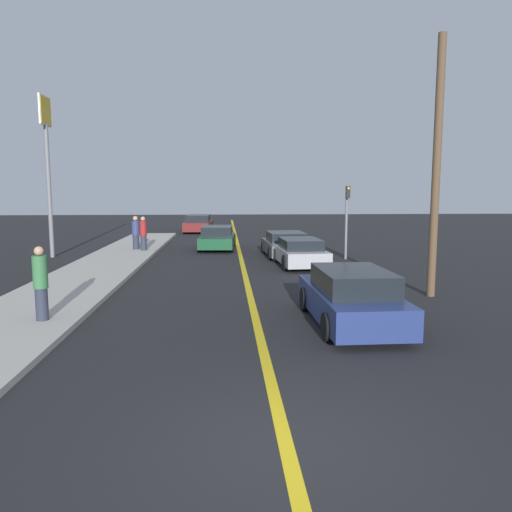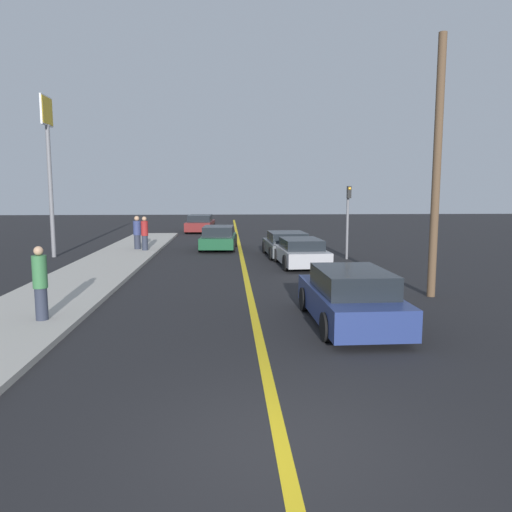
{
  "view_description": "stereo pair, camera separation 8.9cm",
  "coord_description": "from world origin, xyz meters",
  "px_view_note": "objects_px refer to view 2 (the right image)",
  "views": [
    {
      "loc": [
        -0.75,
        -5.75,
        3.2
      ],
      "look_at": [
        0.2,
        9.41,
        1.18
      ],
      "focal_mm": 35.0,
      "sensor_mm": 36.0,
      "label": 1
    },
    {
      "loc": [
        -0.66,
        -5.75,
        3.2
      ],
      "look_at": [
        0.2,
        9.41,
        1.18
      ],
      "focal_mm": 35.0,
      "sensor_mm": 36.0,
      "label": 2
    }
  ],
  "objects_px": {
    "utility_pole": "(437,169)",
    "car_ahead_center": "(301,252)",
    "car_far_distant": "(287,245)",
    "pedestrian_near_curb": "(40,283)",
    "car_oncoming_far": "(200,224)",
    "traffic_light": "(348,214)",
    "car_parked_left_lot": "(219,238)",
    "pedestrian_far_standing": "(137,233)",
    "pedestrian_mid_group": "(145,233)",
    "roadside_sign": "(48,145)",
    "car_near_right_lane": "(350,298)"
  },
  "relations": [
    {
      "from": "car_near_right_lane",
      "to": "pedestrian_near_curb",
      "type": "relative_size",
      "value": 2.51
    },
    {
      "from": "car_far_distant",
      "to": "pedestrian_near_curb",
      "type": "height_order",
      "value": "pedestrian_near_curb"
    },
    {
      "from": "car_near_right_lane",
      "to": "pedestrian_mid_group",
      "type": "xyz_separation_m",
      "value": [
        -7.15,
        14.15,
        0.35
      ]
    },
    {
      "from": "utility_pole",
      "to": "car_oncoming_far",
      "type": "bearing_deg",
      "value": 108.99
    },
    {
      "from": "car_parked_left_lot",
      "to": "pedestrian_far_standing",
      "type": "bearing_deg",
      "value": -167.42
    },
    {
      "from": "pedestrian_mid_group",
      "to": "utility_pole",
      "type": "xyz_separation_m",
      "value": [
        10.37,
        -11.15,
        2.82
      ]
    },
    {
      "from": "car_ahead_center",
      "to": "roadside_sign",
      "type": "bearing_deg",
      "value": 159.48
    },
    {
      "from": "pedestrian_far_standing",
      "to": "car_far_distant",
      "type": "bearing_deg",
      "value": -17.21
    },
    {
      "from": "pedestrian_mid_group",
      "to": "utility_pole",
      "type": "bearing_deg",
      "value": -47.08
    },
    {
      "from": "car_far_distant",
      "to": "traffic_light",
      "type": "height_order",
      "value": "traffic_light"
    },
    {
      "from": "car_near_right_lane",
      "to": "pedestrian_near_curb",
      "type": "distance_m",
      "value": 7.34
    },
    {
      "from": "utility_pole",
      "to": "car_parked_left_lot",
      "type": "bearing_deg",
      "value": 118.12
    },
    {
      "from": "car_parked_left_lot",
      "to": "utility_pole",
      "type": "distance_m",
      "value": 14.43
    },
    {
      "from": "car_ahead_center",
      "to": "roadside_sign",
      "type": "relative_size",
      "value": 0.55
    },
    {
      "from": "car_ahead_center",
      "to": "traffic_light",
      "type": "height_order",
      "value": "traffic_light"
    },
    {
      "from": "car_parked_left_lot",
      "to": "pedestrian_mid_group",
      "type": "bearing_deg",
      "value": -158.44
    },
    {
      "from": "car_ahead_center",
      "to": "car_far_distant",
      "type": "height_order",
      "value": "car_far_distant"
    },
    {
      "from": "pedestrian_mid_group",
      "to": "pedestrian_far_standing",
      "type": "distance_m",
      "value": 0.72
    },
    {
      "from": "car_far_distant",
      "to": "pedestrian_far_standing",
      "type": "height_order",
      "value": "pedestrian_far_standing"
    },
    {
      "from": "traffic_light",
      "to": "utility_pole",
      "type": "bearing_deg",
      "value": -85.77
    },
    {
      "from": "car_oncoming_far",
      "to": "traffic_light",
      "type": "distance_m",
      "value": 17.53
    },
    {
      "from": "traffic_light",
      "to": "pedestrian_near_curb",
      "type": "bearing_deg",
      "value": -132.46
    },
    {
      "from": "traffic_light",
      "to": "roadside_sign",
      "type": "bearing_deg",
      "value": 173.6
    },
    {
      "from": "pedestrian_near_curb",
      "to": "car_far_distant",
      "type": "bearing_deg",
      "value": 58.86
    },
    {
      "from": "car_far_distant",
      "to": "pedestrian_near_curb",
      "type": "bearing_deg",
      "value": -123.67
    },
    {
      "from": "car_ahead_center",
      "to": "traffic_light",
      "type": "distance_m",
      "value": 3.49
    },
    {
      "from": "car_ahead_center",
      "to": "car_near_right_lane",
      "type": "bearing_deg",
      "value": -94.42
    },
    {
      "from": "car_far_distant",
      "to": "pedestrian_mid_group",
      "type": "height_order",
      "value": "pedestrian_mid_group"
    },
    {
      "from": "car_ahead_center",
      "to": "car_far_distant",
      "type": "distance_m",
      "value": 3.12
    },
    {
      "from": "pedestrian_near_curb",
      "to": "pedestrian_far_standing",
      "type": "distance_m",
      "value": 14.37
    },
    {
      "from": "car_oncoming_far",
      "to": "car_far_distant",
      "type": "bearing_deg",
      "value": -68.41
    },
    {
      "from": "pedestrian_mid_group",
      "to": "utility_pole",
      "type": "height_order",
      "value": "utility_pole"
    },
    {
      "from": "pedestrian_far_standing",
      "to": "utility_pole",
      "type": "height_order",
      "value": "utility_pole"
    },
    {
      "from": "roadside_sign",
      "to": "traffic_light",
      "type": "bearing_deg",
      "value": -6.4
    },
    {
      "from": "pedestrian_far_standing",
      "to": "traffic_light",
      "type": "xyz_separation_m",
      "value": [
        10.24,
        -3.5,
        1.12
      ]
    },
    {
      "from": "pedestrian_mid_group",
      "to": "traffic_light",
      "type": "relative_size",
      "value": 0.51
    },
    {
      "from": "car_parked_left_lot",
      "to": "car_ahead_center",
      "type": "bearing_deg",
      "value": -57.0
    },
    {
      "from": "car_ahead_center",
      "to": "car_oncoming_far",
      "type": "height_order",
      "value": "car_oncoming_far"
    },
    {
      "from": "car_far_distant",
      "to": "car_parked_left_lot",
      "type": "height_order",
      "value": "car_parked_left_lot"
    },
    {
      "from": "utility_pole",
      "to": "car_ahead_center",
      "type": "bearing_deg",
      "value": 116.13
    },
    {
      "from": "car_far_distant",
      "to": "pedestrian_far_standing",
      "type": "bearing_deg",
      "value": 160.26
    },
    {
      "from": "roadside_sign",
      "to": "car_parked_left_lot",
      "type": "bearing_deg",
      "value": 18.69
    },
    {
      "from": "pedestrian_far_standing",
      "to": "roadside_sign",
      "type": "relative_size",
      "value": 0.23
    },
    {
      "from": "car_near_right_lane",
      "to": "car_far_distant",
      "type": "xyz_separation_m",
      "value": [
        -0.06,
        12.35,
        -0.07
      ]
    },
    {
      "from": "car_parked_left_lot",
      "to": "pedestrian_far_standing",
      "type": "xyz_separation_m",
      "value": [
        -4.21,
        -0.71,
        0.37
      ]
    },
    {
      "from": "pedestrian_mid_group",
      "to": "utility_pole",
      "type": "distance_m",
      "value": 15.49
    },
    {
      "from": "pedestrian_near_curb",
      "to": "traffic_light",
      "type": "height_order",
      "value": "traffic_light"
    },
    {
      "from": "car_ahead_center",
      "to": "utility_pole",
      "type": "height_order",
      "value": "utility_pole"
    },
    {
      "from": "car_far_distant",
      "to": "pedestrian_mid_group",
      "type": "bearing_deg",
      "value": 163.24
    },
    {
      "from": "car_near_right_lane",
      "to": "car_ahead_center",
      "type": "distance_m",
      "value": 9.24
    }
  ]
}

